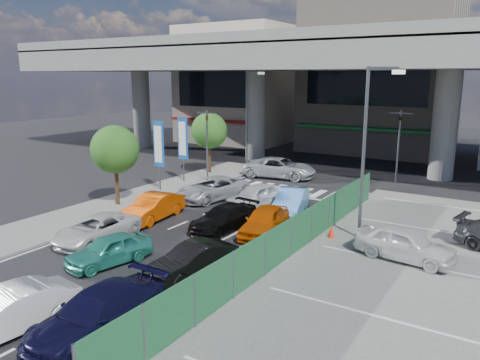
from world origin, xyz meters
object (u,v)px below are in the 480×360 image
Objects in this scene: signboard_near at (159,146)px; traffic_cone at (331,231)px; hatch_black_mid_right at (193,260)px; taxi_teal_mid at (109,250)px; kei_truck_front_right at (291,201)px; crossing_wagon_silver at (280,168)px; street_lamp_right at (368,140)px; taxi_orange_right at (265,221)px; taxi_orange_left at (153,207)px; wagon_silver_front_left at (212,189)px; sedan_white_front_mid at (256,196)px; parked_sedan_white at (405,244)px; traffic_light_left at (207,128)px; tree_far at (209,131)px; traffic_light_right at (400,128)px; minivan_navy_back at (98,313)px; hatch_white_back_mid at (9,312)px; sedan_black_mid at (224,218)px; sedan_white_mid_left at (96,229)px; tree_near at (115,150)px; signboard_far at (183,140)px; street_lamp_left at (249,111)px.

signboard_near reaches higher than traffic_cone.
taxi_teal_mid is at bearing -152.43° from hatch_black_mid_right.
crossing_wagon_silver is (-4.84, 8.06, 0.06)m from kei_truck_front_right.
street_lamp_right is 6.19m from taxi_orange_right.
taxi_orange_left is at bearing -52.01° from signboard_near.
hatch_black_mid_right is 11.42m from wagon_silver_front_left.
street_lamp_right reaches higher than sedan_white_front_mid.
traffic_light_left is at bearing 72.05° from parked_sedan_white.
parked_sedan_white is at bearing -30.45° from tree_far.
traffic_light_right is 9.02m from crossing_wagon_silver.
taxi_teal_mid is (7.04, -16.93, -2.77)m from tree_far.
traffic_light_right is 8.41× the size of traffic_cone.
taxi_teal_mid is 0.67× the size of crossing_wagon_silver.
traffic_light_right reaches higher than hatch_black_mid_right.
parked_sedan_white reaches higher than minivan_navy_back.
sedan_white_front_mid is 0.97× the size of kei_truck_front_right.
tree_far is at bearing 105.08° from taxi_orange_left.
hatch_black_mid_right is 9.60m from kei_truck_front_right.
street_lamp_right is 4.90m from parked_sedan_white.
signboard_near is at bearing 124.29° from hatch_white_back_mid.
wagon_silver_front_left is at bearing 80.95° from parked_sedan_white.
wagon_silver_front_left is (-3.83, 15.95, 0.01)m from hatch_white_back_mid.
traffic_light_left is 8.08m from sedan_white_front_mid.
taxi_orange_right reaches higher than taxi_teal_mid.
sedan_black_mid is 1.04× the size of taxi_orange_right.
tree_far reaches higher than sedan_white_mid_left.
tree_near reaches higher than signboard_near.
signboard_far is 1.14× the size of parked_sedan_white.
minivan_navy_back is at bearing -71.03° from sedan_black_mid.
traffic_light_left is 14.25m from traffic_cone.
street_lamp_right is at bearing 62.34° from parked_sedan_white.
street_lamp_right is 15.69m from signboard_far.
traffic_light_left reaches higher than sedan_white_front_mid.
sedan_white_front_mid is at bearing 76.25° from parked_sedan_white.
hatch_white_back_mid is (-6.46, -13.72, -4.09)m from street_lamp_right.
traffic_light_left is at bearing 101.48° from taxi_orange_left.
sedan_black_mid is (-2.26, 10.09, -0.08)m from minivan_navy_back.
sedan_white_mid_left is (3.70, -4.87, -2.78)m from tree_near.
tree_far is at bearing 125.81° from taxi_orange_right.
street_lamp_right reaches higher than traffic_cone.
parked_sedan_white is (15.67, -7.65, -3.17)m from traffic_light_left.
signboard_far is 1.16× the size of sedan_white_front_mid.
parked_sedan_white is (7.07, -3.73, 0.07)m from kei_truck_front_right.
wagon_silver_front_left is (-5.97, 9.74, 0.07)m from hatch_black_mid_right.
hatch_black_mid_right is at bearing -64.79° from street_lamp_left.
tree_far reaches higher than signboard_near.
parked_sedan_white is (10.22, 6.79, 0.15)m from taxi_teal_mid.
street_lamp_right is 1.98× the size of sedan_white_front_mid.
wagon_silver_front_left is (-6.16, 14.60, 0.00)m from minivan_navy_back.
parked_sedan_white is at bearing -21.27° from signboard_far.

